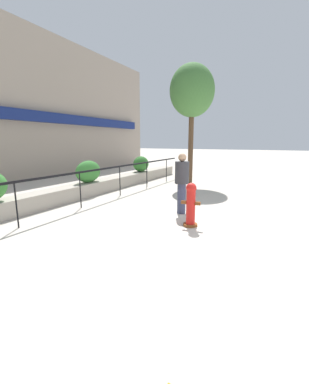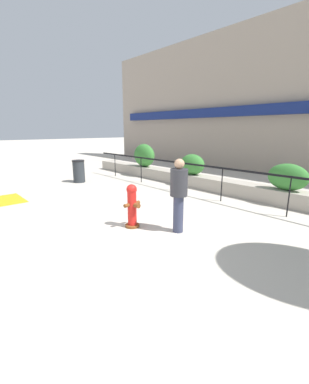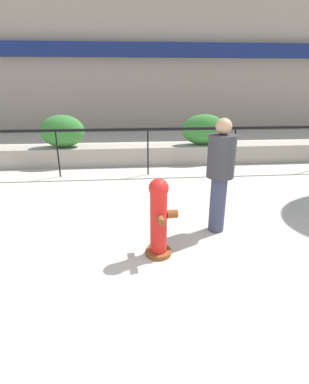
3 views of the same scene
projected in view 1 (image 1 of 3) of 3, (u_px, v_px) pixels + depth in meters
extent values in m
plane|color=beige|center=(244.00, 233.00, 5.88)|extent=(120.00, 120.00, 0.00)
cube|color=#ADA393|center=(56.00, 197.00, 8.52)|extent=(18.00, 0.70, 0.50)
cube|color=black|center=(79.00, 172.00, 7.86)|extent=(15.00, 0.05, 0.06)
cylinder|color=black|center=(16.00, 205.00, 6.09)|extent=(0.04, 0.04, 1.15)
cylinder|color=black|center=(80.00, 190.00, 7.96)|extent=(0.04, 0.04, 1.15)
cylinder|color=black|center=(120.00, 181.00, 9.83)|extent=(0.04, 0.04, 1.15)
cylinder|color=black|center=(147.00, 174.00, 11.70)|extent=(0.04, 0.04, 1.15)
cylinder|color=black|center=(166.00, 170.00, 13.57)|extent=(0.04, 0.04, 1.15)
ellipsoid|color=#387F33|center=(88.00, 172.00, 9.82)|extent=(1.24, 0.58, 0.83)
ellipsoid|color=#2D6B28|center=(141.00, 164.00, 13.32)|extent=(1.05, 0.70, 0.79)
cylinder|color=brown|center=(190.00, 225.00, 6.34)|extent=(0.38, 0.38, 0.06)
cylinder|color=red|center=(191.00, 207.00, 6.25)|extent=(0.24, 0.24, 0.85)
sphere|color=red|center=(191.00, 188.00, 6.16)|extent=(0.25, 0.25, 0.25)
cylinder|color=brown|center=(193.00, 201.00, 6.39)|extent=(0.15, 0.12, 0.11)
cylinder|color=brown|center=(198.00, 204.00, 6.17)|extent=(0.10, 0.13, 0.09)
cylinder|color=brown|center=(184.00, 202.00, 6.30)|extent=(0.10, 0.13, 0.09)
cylinder|color=brown|center=(191.00, 149.00, 12.38)|extent=(0.24, 0.24, 3.39)
ellipsoid|color=#427538|center=(192.00, 91.00, 11.86)|extent=(2.28, 2.05, 2.39)
cylinder|color=#383D56|center=(181.00, 198.00, 7.38)|extent=(0.32, 0.32, 0.88)
cylinder|color=#333338|center=(182.00, 173.00, 7.24)|extent=(0.54, 0.54, 0.62)
sphere|color=tan|center=(182.00, 157.00, 7.15)|extent=(0.23, 0.23, 0.23)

